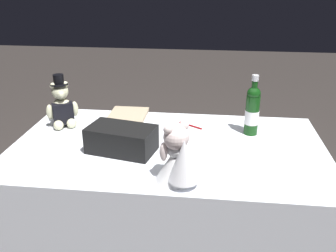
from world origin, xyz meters
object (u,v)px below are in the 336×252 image
gift_case_black (122,139)px  guestbook (127,117)px  signing_pen (190,125)px  teddy_bear_groom (62,107)px  teddy_bear_bride (178,158)px  champagne_bottle (252,110)px

gift_case_black → guestbook: bearing=99.6°
guestbook → signing_pen: bearing=-9.0°
teddy_bear_groom → teddy_bear_bride: teddy_bear_groom is taller
signing_pen → gift_case_black: bearing=-131.3°
signing_pen → teddy_bear_bride: bearing=-91.1°
teddy_bear_groom → champagne_bottle: 1.00m
teddy_bear_groom → teddy_bear_bride: size_ratio=1.14×
guestbook → champagne_bottle: bearing=-10.0°
teddy_bear_bride → champagne_bottle: (0.33, 0.51, 0.02)m
champagne_bottle → gift_case_black: (-0.61, -0.27, -0.07)m
champagne_bottle → teddy_bear_bride: bearing=-122.7°
champagne_bottle → guestbook: champagne_bottle is taller
teddy_bear_bride → guestbook: bearing=119.1°
teddy_bear_bride → gift_case_black: size_ratio=0.74×
teddy_bear_groom → guestbook: size_ratio=0.91×
champagne_bottle → guestbook: (-0.68, 0.12, -0.12)m
champagne_bottle → guestbook: bearing=169.8°
guestbook → teddy_bear_groom: bearing=-158.1°
teddy_bear_bride → gift_case_black: 0.37m
champagne_bottle → gift_case_black: 0.67m
champagne_bottle → guestbook: 0.70m
teddy_bear_groom → signing_pen: bearing=5.7°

